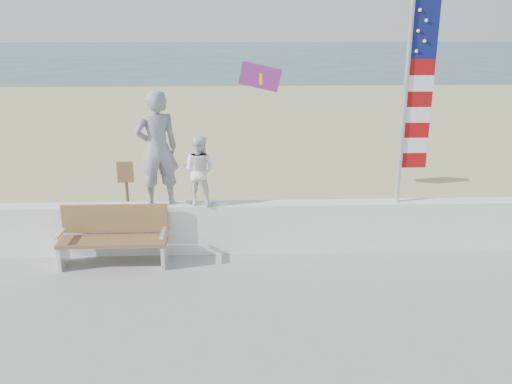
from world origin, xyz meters
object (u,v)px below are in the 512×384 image
at_px(bench, 114,235).
at_px(adult, 157,149).
at_px(child, 199,170).
at_px(flag, 413,93).

bearing_deg(bench, adult, 31.54).
relative_size(child, bench, 0.68).
distance_m(child, flag, 3.85).
bearing_deg(adult, child, 159.88).
bearing_deg(adult, bench, 11.41).
relative_size(adult, bench, 1.11).
xyz_separation_m(bench, flag, (5.06, 0.45, 2.30)).
bearing_deg(adult, flag, 159.87).
bearing_deg(bench, flag, 5.12).
bearing_deg(child, flag, -160.64).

